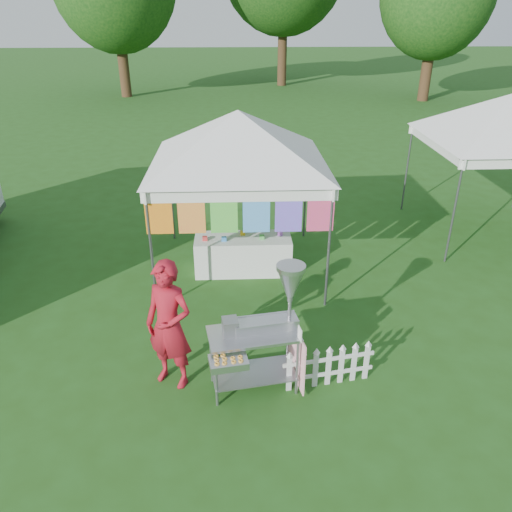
{
  "coord_description": "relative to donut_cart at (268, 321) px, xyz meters",
  "views": [
    {
      "loc": [
        -0.07,
        -5.08,
        4.58
      ],
      "look_at": [
        0.23,
        1.8,
        1.1
      ],
      "focal_mm": 35.0,
      "sensor_mm": 36.0,
      "label": 1
    }
  ],
  "objects": [
    {
      "name": "ground",
      "position": [
        -0.31,
        -0.11,
        -1.04
      ],
      "size": [
        120.0,
        120.0,
        0.0
      ],
      "primitive_type": "plane",
      "color": "#234D16",
      "rests_on": "ground"
    },
    {
      "name": "canopy_main",
      "position": [
        -0.31,
        3.38,
        1.95
      ],
      "size": [
        4.24,
        4.24,
        3.45
      ],
      "color": "#59595E",
      "rests_on": "ground"
    },
    {
      "name": "donut_cart",
      "position": [
        0.0,
        0.0,
        0.0
      ],
      "size": [
        1.28,
        1.05,
        1.77
      ],
      "rotation": [
        0.0,
        0.0,
        0.17
      ],
      "color": "gray",
      "rests_on": "ground"
    },
    {
      "name": "vendor",
      "position": [
        -1.26,
        0.15,
        -0.14
      ],
      "size": [
        0.78,
        0.68,
        1.8
      ],
      "primitive_type": "imported",
      "rotation": [
        0.0,
        0.0,
        -0.45
      ],
      "color": "maroon",
      "rests_on": "ground"
    },
    {
      "name": "picket_fence",
      "position": [
        0.81,
        -0.01,
        -0.75
      ],
      "size": [
        1.24,
        0.25,
        0.56
      ],
      "rotation": [
        0.0,
        0.0,
        0.18
      ],
      "color": "silver",
      "rests_on": "ground"
    },
    {
      "name": "display_table",
      "position": [
        -0.26,
        3.26,
        -0.69
      ],
      "size": [
        1.8,
        0.7,
        0.69
      ],
      "primitive_type": "cube",
      "color": "white",
      "rests_on": "ground"
    }
  ]
}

